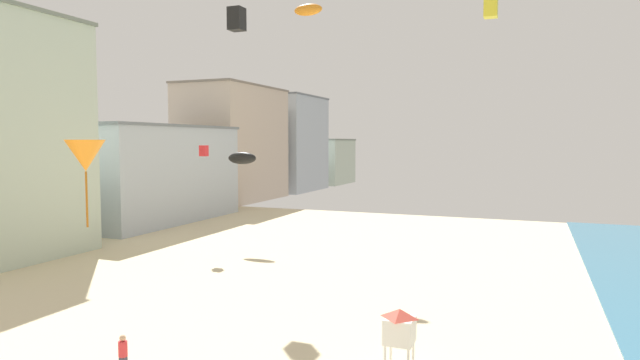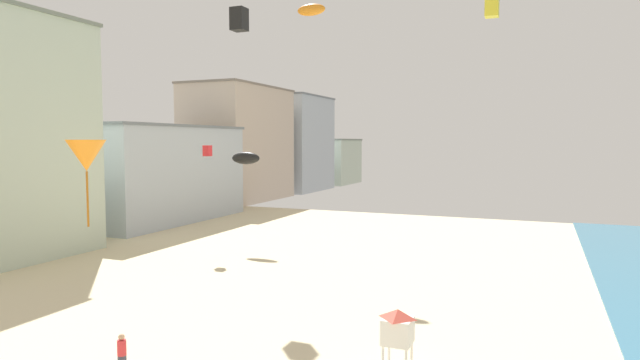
{
  "view_description": "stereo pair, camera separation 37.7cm",
  "coord_description": "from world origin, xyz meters",
  "px_view_note": "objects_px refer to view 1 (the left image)",
  "views": [
    {
      "loc": [
        14.39,
        -4.49,
        8.97
      ],
      "look_at": [
        4.93,
        19.22,
        7.14
      ],
      "focal_mm": 29.94,
      "sensor_mm": 36.0,
      "label": 1
    },
    {
      "loc": [
        14.74,
        -4.35,
        8.97
      ],
      "look_at": [
        4.93,
        19.22,
        7.14
      ],
      "focal_mm": 29.94,
      "sensor_mm": 36.0,
      "label": 2
    }
  ],
  "objects_px": {
    "kite_black_parafoil": "(242,158)",
    "lifeguard_stand": "(400,327)",
    "kite_black_box": "(237,19)",
    "kite_red_box": "(204,151)",
    "kite_orange_parafoil": "(308,10)",
    "kite_orange_delta": "(85,156)",
    "kite_flyer": "(123,353)",
    "kite_yellow_box": "(491,7)"
  },
  "relations": [
    {
      "from": "kite_black_box",
      "to": "kite_orange_parafoil",
      "type": "height_order",
      "value": "kite_orange_parafoil"
    },
    {
      "from": "kite_black_parafoil",
      "to": "kite_orange_delta",
      "type": "bearing_deg",
      "value": -77.48
    },
    {
      "from": "kite_flyer",
      "to": "kite_black_box",
      "type": "bearing_deg",
      "value": -52.71
    },
    {
      "from": "lifeguard_stand",
      "to": "kite_black_box",
      "type": "bearing_deg",
      "value": 148.44
    },
    {
      "from": "kite_black_parafoil",
      "to": "kite_orange_delta",
      "type": "xyz_separation_m",
      "value": [
        4.91,
        -22.11,
        0.79
      ]
    },
    {
      "from": "lifeguard_stand",
      "to": "kite_orange_parafoil",
      "type": "xyz_separation_m",
      "value": [
        -11.68,
        18.54,
        17.23
      ]
    },
    {
      "from": "kite_orange_delta",
      "to": "kite_red_box",
      "type": "xyz_separation_m",
      "value": [
        -6.55,
        18.8,
        -0.11
      ]
    },
    {
      "from": "kite_flyer",
      "to": "kite_black_parafoil",
      "type": "xyz_separation_m",
      "value": [
        -8.88,
        24.47,
        6.64
      ]
    },
    {
      "from": "kite_black_parafoil",
      "to": "kite_orange_delta",
      "type": "relative_size",
      "value": 0.69
    },
    {
      "from": "kite_flyer",
      "to": "lifeguard_stand",
      "type": "bearing_deg",
      "value": -133.89
    },
    {
      "from": "kite_black_parafoil",
      "to": "kite_orange_delta",
      "type": "height_order",
      "value": "kite_orange_delta"
    },
    {
      "from": "kite_black_box",
      "to": "kite_flyer",
      "type": "bearing_deg",
      "value": -75.34
    },
    {
      "from": "kite_black_parafoil",
      "to": "kite_red_box",
      "type": "distance_m",
      "value": 3.75
    },
    {
      "from": "kite_black_parafoil",
      "to": "kite_orange_parafoil",
      "type": "height_order",
      "value": "kite_orange_parafoil"
    },
    {
      "from": "lifeguard_stand",
      "to": "kite_yellow_box",
      "type": "xyz_separation_m",
      "value": [
        2.48,
        8.32,
        13.79
      ]
    },
    {
      "from": "kite_orange_parafoil",
      "to": "kite_yellow_box",
      "type": "height_order",
      "value": "kite_orange_parafoil"
    },
    {
      "from": "kite_black_parafoil",
      "to": "lifeguard_stand",
      "type": "bearing_deg",
      "value": -47.43
    },
    {
      "from": "kite_black_parafoil",
      "to": "kite_yellow_box",
      "type": "distance_m",
      "value": 25.53
    },
    {
      "from": "kite_red_box",
      "to": "kite_yellow_box",
      "type": "bearing_deg",
      "value": -20.77
    },
    {
      "from": "kite_orange_parafoil",
      "to": "kite_red_box",
      "type": "xyz_separation_m",
      "value": [
        -8.56,
        -1.6,
        -10.83
      ]
    },
    {
      "from": "lifeguard_stand",
      "to": "kite_yellow_box",
      "type": "distance_m",
      "value": 16.29
    },
    {
      "from": "lifeguard_stand",
      "to": "kite_orange_parafoil",
      "type": "height_order",
      "value": "kite_orange_parafoil"
    },
    {
      "from": "kite_red_box",
      "to": "kite_orange_parafoil",
      "type": "bearing_deg",
      "value": 10.59
    },
    {
      "from": "kite_flyer",
      "to": "kite_yellow_box",
      "type": "xyz_separation_m",
      "value": [
        12.2,
        12.54,
        14.71
      ]
    },
    {
      "from": "kite_orange_delta",
      "to": "kite_yellow_box",
      "type": "xyz_separation_m",
      "value": [
        16.17,
        10.18,
        7.27
      ]
    },
    {
      "from": "kite_black_parafoil",
      "to": "kite_orange_parafoil",
      "type": "bearing_deg",
      "value": -13.84
    },
    {
      "from": "kite_flyer",
      "to": "kite_red_box",
      "type": "height_order",
      "value": "kite_red_box"
    },
    {
      "from": "kite_orange_parafoil",
      "to": "kite_orange_delta",
      "type": "xyz_separation_m",
      "value": [
        -2.0,
        -20.4,
        -10.71
      ]
    },
    {
      "from": "kite_black_box",
      "to": "kite_yellow_box",
      "type": "xyz_separation_m",
      "value": [
        16.31,
        -3.16,
        -1.44
      ]
    },
    {
      "from": "kite_black_box",
      "to": "kite_orange_parafoil",
      "type": "xyz_separation_m",
      "value": [
        2.14,
        7.06,
        2.0
      ]
    },
    {
      "from": "lifeguard_stand",
      "to": "kite_black_parafoil",
      "type": "bearing_deg",
      "value": 140.71
    },
    {
      "from": "kite_black_parafoil",
      "to": "kite_black_box",
      "type": "bearing_deg",
      "value": -61.44
    },
    {
      "from": "kite_yellow_box",
      "to": "kite_red_box",
      "type": "distance_m",
      "value": 25.4
    },
    {
      "from": "kite_yellow_box",
      "to": "kite_flyer",
      "type": "bearing_deg",
      "value": -134.21
    },
    {
      "from": "kite_black_box",
      "to": "kite_red_box",
      "type": "xyz_separation_m",
      "value": [
        -6.41,
        5.46,
        -8.83
      ]
    },
    {
      "from": "lifeguard_stand",
      "to": "kite_black_parafoil",
      "type": "relative_size",
      "value": 0.95
    },
    {
      "from": "kite_yellow_box",
      "to": "kite_red_box",
      "type": "xyz_separation_m",
      "value": [
        -22.72,
        8.62,
        -7.39
      ]
    },
    {
      "from": "kite_flyer",
      "to": "kite_orange_parafoil",
      "type": "height_order",
      "value": "kite_orange_parafoil"
    },
    {
      "from": "kite_black_box",
      "to": "kite_red_box",
      "type": "distance_m",
      "value": 12.2
    },
    {
      "from": "lifeguard_stand",
      "to": "kite_red_box",
      "type": "relative_size",
      "value": 2.89
    },
    {
      "from": "kite_black_box",
      "to": "kite_red_box",
      "type": "bearing_deg",
      "value": 139.59
    },
    {
      "from": "lifeguard_stand",
      "to": "kite_black_box",
      "type": "relative_size",
      "value": 1.71
    }
  ]
}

